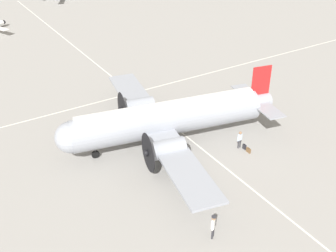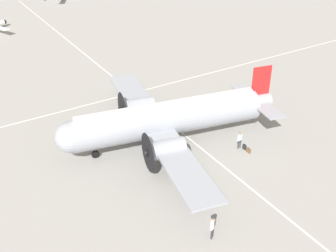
{
  "view_description": "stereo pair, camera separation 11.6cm",
  "coord_description": "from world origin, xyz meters",
  "px_view_note": "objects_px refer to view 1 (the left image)",
  "views": [
    {
      "loc": [
        27.56,
        -17.12,
        20.94
      ],
      "look_at": [
        0.0,
        0.0,
        1.82
      ],
      "focal_mm": 45.0,
      "sensor_mm": 36.0,
      "label": 1
    },
    {
      "loc": [
        27.62,
        -17.02,
        20.94
      ],
      "look_at": [
        0.0,
        0.0,
        1.82
      ],
      "focal_mm": 45.0,
      "sensor_mm": 36.0,
      "label": 2
    }
  ],
  "objects_px": {
    "airliner_main": "(163,119)",
    "passenger_boarding": "(240,138)",
    "suitcase_near_door": "(244,147)",
    "suitcase_upright_spare": "(248,150)",
    "crew_foreground": "(213,224)"
  },
  "relations": [
    {
      "from": "airliner_main",
      "to": "passenger_boarding",
      "type": "height_order",
      "value": "airliner_main"
    },
    {
      "from": "airliner_main",
      "to": "suitcase_near_door",
      "type": "height_order",
      "value": "airliner_main"
    },
    {
      "from": "airliner_main",
      "to": "passenger_boarding",
      "type": "relative_size",
      "value": 13.66
    },
    {
      "from": "suitcase_upright_spare",
      "to": "crew_foreground",
      "type": "bearing_deg",
      "value": -53.72
    },
    {
      "from": "suitcase_near_door",
      "to": "suitcase_upright_spare",
      "type": "distance_m",
      "value": 0.6
    },
    {
      "from": "passenger_boarding",
      "to": "suitcase_near_door",
      "type": "distance_m",
      "value": 0.94
    },
    {
      "from": "airliner_main",
      "to": "crew_foreground",
      "type": "height_order",
      "value": "airliner_main"
    },
    {
      "from": "crew_foreground",
      "to": "suitcase_near_door",
      "type": "xyz_separation_m",
      "value": [
        -7.13,
        8.94,
        -0.95
      ]
    },
    {
      "from": "crew_foreground",
      "to": "suitcase_upright_spare",
      "type": "xyz_separation_m",
      "value": [
        -6.53,
        8.9,
        -0.97
      ]
    },
    {
      "from": "crew_foreground",
      "to": "suitcase_near_door",
      "type": "relative_size",
      "value": 3.71
    },
    {
      "from": "passenger_boarding",
      "to": "suitcase_near_door",
      "type": "xyz_separation_m",
      "value": [
        0.41,
        0.27,
        -0.8
      ]
    },
    {
      "from": "airliner_main",
      "to": "passenger_boarding",
      "type": "distance_m",
      "value": 7.04
    },
    {
      "from": "suitcase_near_door",
      "to": "crew_foreground",
      "type": "bearing_deg",
      "value": -51.44
    },
    {
      "from": "passenger_boarding",
      "to": "crew_foreground",
      "type": "bearing_deg",
      "value": 36.11
    },
    {
      "from": "suitcase_upright_spare",
      "to": "passenger_boarding",
      "type": "bearing_deg",
      "value": -167.41
    }
  ]
}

